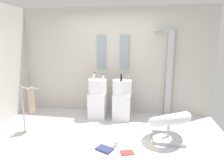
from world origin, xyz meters
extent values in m
cube|color=silver|center=(0.00, 0.00, -0.02)|extent=(4.80, 3.60, 0.04)
cube|color=beige|center=(0.00, 1.65, 1.30)|extent=(4.80, 0.10, 2.60)
cube|color=white|center=(-0.29, 1.12, 0.30)|extent=(0.40, 0.40, 0.60)
cylinder|color=white|center=(-0.29, 1.12, 0.77)|extent=(0.44, 0.44, 0.33)
cylinder|color=#B7BABF|center=(-0.29, 1.24, 0.98)|extent=(0.02, 0.02, 0.10)
cube|color=white|center=(0.29, 1.12, 0.30)|extent=(0.40, 0.40, 0.60)
cylinder|color=white|center=(0.29, 1.12, 0.77)|extent=(0.44, 0.44, 0.33)
cylinder|color=#B7BABF|center=(0.29, 1.24, 0.98)|extent=(0.02, 0.02, 0.10)
cube|color=#8C9EA8|center=(-0.29, 1.58, 1.53)|extent=(0.22, 0.03, 0.80)
cube|color=#8C9EA8|center=(0.29, 1.58, 1.53)|extent=(0.22, 0.03, 0.80)
cube|color=#B7BABF|center=(1.37, 1.53, 1.02)|extent=(0.14, 0.08, 2.05)
cylinder|color=#B7BABF|center=(1.22, 1.51, 2.03)|extent=(0.30, 0.02, 0.02)
cylinder|color=#B7BABF|center=(1.07, 1.48, 2.03)|extent=(0.24, 0.24, 0.02)
cube|color=#B7BABF|center=(1.25, 0.22, 0.03)|extent=(0.56, 0.50, 0.06)
cylinder|color=#B7BABF|center=(1.25, 0.22, 0.20)|extent=(0.05, 0.05, 0.34)
torus|color=silver|center=(1.25, 0.22, 0.40)|extent=(1.09, 1.09, 0.49)
cylinder|color=#B7BABF|center=(-1.57, 0.14, 0.47)|extent=(0.03, 0.03, 0.95)
cylinder|color=#B7BABF|center=(-1.39, 0.14, 0.90)|extent=(0.36, 0.02, 0.02)
cube|color=gray|center=(-1.39, 0.14, 0.65)|extent=(0.04, 0.22, 0.50)
cube|color=white|center=(0.43, -0.21, 0.01)|extent=(1.28, 0.70, 0.01)
cube|color=navy|center=(0.17, -0.33, 0.03)|extent=(0.32, 0.28, 0.03)
cube|color=#B73838|center=(0.55, -0.37, 0.02)|extent=(0.25, 0.21, 0.02)
cylinder|color=white|center=(0.34, -0.18, 0.06)|extent=(0.08, 0.08, 0.10)
cylinder|color=#C68C38|center=(-0.36, 1.23, 0.99)|extent=(0.04, 0.04, 0.13)
cylinder|color=black|center=(-0.36, 1.23, 1.07)|extent=(0.02, 0.02, 0.02)
cylinder|color=black|center=(0.29, 0.98, 1.00)|extent=(0.04, 0.04, 0.14)
cylinder|color=black|center=(0.29, 0.98, 1.08)|extent=(0.02, 0.02, 0.02)
cylinder|color=silver|center=(-0.39, 1.19, 0.99)|extent=(0.06, 0.06, 0.13)
cylinder|color=black|center=(-0.39, 1.19, 1.07)|extent=(0.03, 0.03, 0.02)
cylinder|color=#99999E|center=(0.41, 1.20, 1.01)|extent=(0.04, 0.04, 0.15)
cylinder|color=black|center=(0.41, 1.20, 1.09)|extent=(0.02, 0.02, 0.02)
cylinder|color=white|center=(-0.15, 1.08, 0.98)|extent=(0.05, 0.05, 0.10)
cylinder|color=black|center=(-0.15, 1.08, 1.04)|extent=(0.03, 0.03, 0.02)
camera|label=1|loc=(0.78, -3.26, 1.77)|focal=31.64mm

